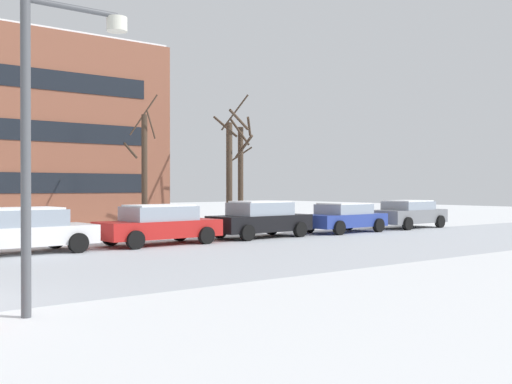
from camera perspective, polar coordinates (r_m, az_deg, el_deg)
The scene contains 9 objects.
street_lamp at distance 10.53m, azimuth -19.07°, elevation 6.76°, with size 1.83×0.36×5.26m.
parked_car_white at distance 20.37m, azimuth -21.16°, elevation -3.38°, with size 4.49×2.24×1.45m.
parked_car_red at distance 22.23m, azimuth -9.11°, elevation -3.03°, with size 4.58×2.16×1.46m.
parked_car_black at distance 25.06m, azimuth 0.40°, elevation -2.57°, with size 4.50×2.17×1.52m.
parked_car_blue at distance 28.22m, azimuth 8.29°, elevation -2.36°, with size 4.29×2.23×1.37m.
parked_car_gray at distance 31.95m, azimuth 14.16°, elevation -1.99°, with size 4.39×2.28×1.42m.
tree_far_left at distance 29.73m, azimuth -1.52°, elevation 2.03°, with size 1.77×1.92×5.61m.
tree_far_mid at distance 25.71m, azimuth -10.52°, elevation 1.85°, with size 1.51×1.41×6.07m.
tree_far_right at distance 27.97m, azimuth -2.40°, elevation 1.97°, with size 1.49×1.88×6.44m.
Camera 1 is at (-1.35, -11.63, 2.09)m, focal length 42.45 mm.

